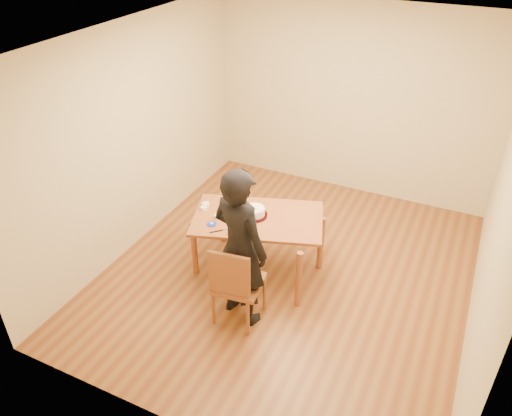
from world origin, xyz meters
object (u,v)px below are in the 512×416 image
at_px(cake_plate, 254,215).
at_px(person, 240,248).
at_px(dining_chair, 239,283).
at_px(dining_table, 258,219).
at_px(cake, 254,211).

distance_m(cake_plate, person, 0.77).
relative_size(dining_chair, cake_plate, 1.58).
relative_size(dining_chair, person, 0.27).
xyz_separation_m(dining_table, person, (0.15, -0.73, 0.14)).
xyz_separation_m(cake_plate, person, (0.20, -0.74, 0.11)).
bearing_deg(dining_chair, dining_table, 93.57).
bearing_deg(cake, dining_table, -10.86).
distance_m(dining_chair, cake_plate, 0.87).
distance_m(cake_plate, cake, 0.05).
relative_size(dining_table, cake_plate, 4.89).
height_order(dining_table, cake, cake).
distance_m(dining_table, dining_chair, 0.84).
height_order(dining_table, dining_chair, dining_table).
relative_size(dining_table, cake, 6.13).
height_order(cake_plate, person, person).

